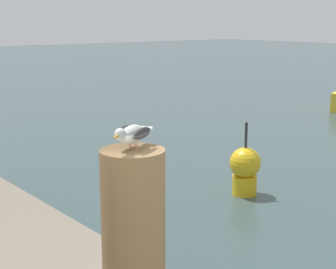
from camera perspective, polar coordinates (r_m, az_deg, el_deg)
The scene contains 3 objects.
mooring_post at distance 3.03m, azimuth -3.73°, elevation -10.71°, with size 0.36×0.36×0.98m, color brown.
seagull at distance 2.85m, azimuth -3.95°, elevation 0.08°, with size 0.22×0.37×0.14m.
channel_buoy at distance 9.58m, azimuth 8.28°, elevation -3.69°, with size 0.56×0.56×1.33m.
Camera 1 is at (1.09, -2.07, 3.09)m, focal length 56.65 mm.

